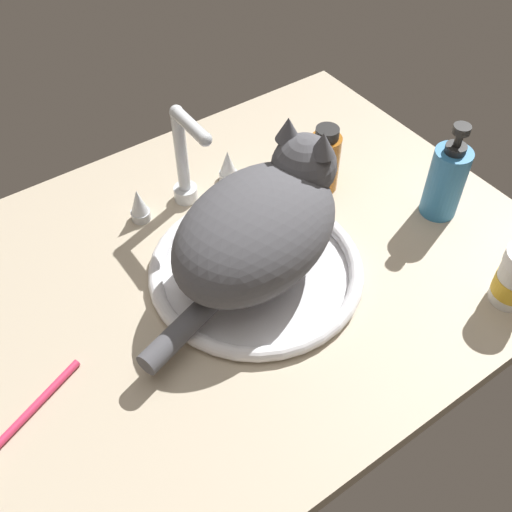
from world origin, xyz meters
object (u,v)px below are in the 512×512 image
object	(u,v)px
amber_bottle	(324,161)
soap_pump_bottle	(446,181)
toothbrush	(22,419)
cat	(263,222)
faucet	(185,168)
sink_basin	(256,270)

from	to	relation	value
amber_bottle	soap_pump_bottle	world-z (taller)	soap_pump_bottle
toothbrush	amber_bottle	bearing A→B (deg)	12.38
amber_bottle	toothbrush	xyz separation A→B (cm)	(-58.18, -12.78, -5.07)
cat	soap_pump_bottle	xyz separation A→B (cm)	(30.98, -6.55, -3.05)
faucet	cat	size ratio (longest dim) A/B	0.52
sink_basin	soap_pump_bottle	size ratio (longest dim) A/B	1.90
cat	soap_pump_bottle	world-z (taller)	cat
amber_bottle	toothbrush	world-z (taller)	amber_bottle
sink_basin	faucet	distance (cm)	20.73
faucet	cat	bearing A→B (deg)	-85.22
soap_pump_bottle	faucet	bearing A→B (deg)	141.62
sink_basin	toothbrush	xyz separation A→B (cm)	(-37.43, -3.05, -0.34)
faucet	amber_bottle	size ratio (longest dim) A/B	1.68
faucet	soap_pump_bottle	distance (cm)	41.58
cat	soap_pump_bottle	bearing A→B (deg)	-11.93
toothbrush	cat	bearing A→B (deg)	5.22
soap_pump_bottle	amber_bottle	bearing A→B (deg)	126.92
soap_pump_bottle	toothbrush	world-z (taller)	soap_pump_bottle
sink_basin	amber_bottle	distance (cm)	23.40
sink_basin	soap_pump_bottle	bearing A→B (deg)	-10.48
sink_basin	cat	size ratio (longest dim) A/B	0.83
sink_basin	faucet	xyz separation A→B (cm)	(-0.00, 19.78, 6.20)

